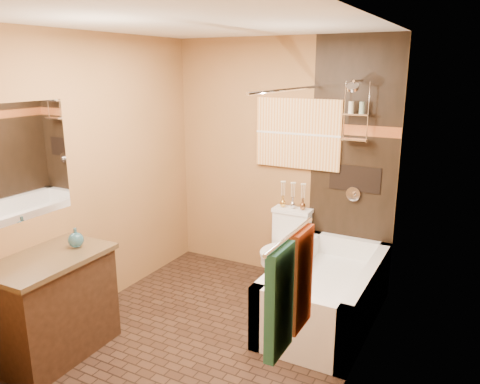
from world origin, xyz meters
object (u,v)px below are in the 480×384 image
Objects in this scene: sunset_painting at (298,134)px; bathtub at (326,297)px; vanity at (53,306)px; toilet at (285,249)px.

sunset_painting is 1.63m from bathtub.
vanity is at bearing -139.13° from bathtub.
toilet is at bearing -90.00° from sunset_painting.
toilet is (-0.60, 0.46, 0.18)m from bathtub.
bathtub is at bearing -38.66° from toilet.
sunset_painting is 0.96× the size of vanity.
bathtub is (0.60, -0.73, -1.33)m from sunset_painting.
bathtub is 1.91× the size of toilet.
sunset_painting reaches higher than bathtub.
vanity reaches higher than toilet.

